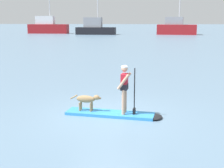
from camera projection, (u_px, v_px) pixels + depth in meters
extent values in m
plane|color=slate|center=(110.00, 115.00, 10.84)|extent=(400.00, 400.00, 0.00)
cube|color=#338CD8|center=(110.00, 114.00, 10.83)|extent=(3.15, 1.21, 0.10)
ellipsoid|color=black|center=(154.00, 117.00, 10.48)|extent=(0.66, 0.78, 0.10)
cylinder|color=tan|center=(125.00, 100.00, 10.74)|extent=(0.12, 0.12, 0.86)
cylinder|color=tan|center=(123.00, 102.00, 10.49)|extent=(0.12, 0.12, 0.86)
cube|color=black|center=(124.00, 87.00, 10.51)|extent=(0.27, 0.39, 0.20)
cube|color=#B21E2D|center=(124.00, 81.00, 10.47)|extent=(0.25, 0.37, 0.53)
sphere|color=tan|center=(124.00, 69.00, 10.38)|extent=(0.22, 0.22, 0.22)
ellipsoid|color=white|center=(124.00, 67.00, 10.37)|extent=(0.23, 0.23, 0.11)
cylinder|color=tan|center=(125.00, 80.00, 10.65)|extent=(0.43, 0.15, 0.54)
cylinder|color=tan|center=(123.00, 82.00, 10.29)|extent=(0.43, 0.15, 0.54)
cylinder|color=black|center=(134.00, 91.00, 10.46)|extent=(0.04, 0.04, 1.59)
cube|color=black|center=(134.00, 111.00, 10.60)|extent=(0.11, 0.19, 0.20)
ellipsoid|color=#997A51|center=(86.00, 99.00, 10.92)|extent=(0.70, 0.32, 0.26)
ellipsoid|color=#997A51|center=(97.00, 97.00, 10.82)|extent=(0.24, 0.19, 0.18)
ellipsoid|color=brown|center=(100.00, 98.00, 10.80)|extent=(0.13, 0.10, 0.08)
cylinder|color=#997A51|center=(74.00, 97.00, 11.01)|extent=(0.27, 0.09, 0.18)
cylinder|color=#997A51|center=(92.00, 106.00, 11.01)|extent=(0.07, 0.07, 0.30)
cylinder|color=#997A51|center=(91.00, 108.00, 10.86)|extent=(0.07, 0.07, 0.30)
cylinder|color=#997A51|center=(81.00, 106.00, 11.10)|extent=(0.07, 0.07, 0.30)
cylinder|color=#997A51|center=(80.00, 107.00, 10.95)|extent=(0.07, 0.07, 0.30)
cube|color=maroon|center=(48.00, 29.00, 72.32)|extent=(9.32, 2.80, 2.11)
cube|color=silver|center=(45.00, 20.00, 71.96)|extent=(4.22, 2.00, 1.88)
cylinder|color=silver|center=(49.00, 5.00, 71.18)|extent=(0.20, 0.20, 8.63)
cylinder|color=silver|center=(45.00, 19.00, 71.91)|extent=(3.24, 0.26, 0.14)
cube|color=black|center=(96.00, 31.00, 67.20)|extent=(8.62, 3.22, 1.54)
cube|color=gray|center=(93.00, 22.00, 66.87)|extent=(3.92, 2.28, 2.10)
cylinder|color=silver|center=(98.00, 2.00, 65.90)|extent=(0.20, 0.20, 10.81)
cylinder|color=silver|center=(93.00, 22.00, 66.84)|extent=(2.97, 0.30, 0.14)
cube|color=maroon|center=(177.00, 30.00, 67.11)|extent=(8.82, 4.95, 2.12)
cube|color=gray|center=(174.00, 21.00, 66.78)|extent=(4.16, 3.27, 1.63)
cylinder|color=silver|center=(180.00, 2.00, 65.91)|extent=(0.20, 0.20, 9.30)
cylinder|color=silver|center=(174.00, 19.00, 66.70)|extent=(2.89, 0.65, 0.14)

